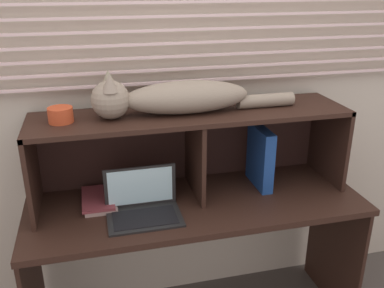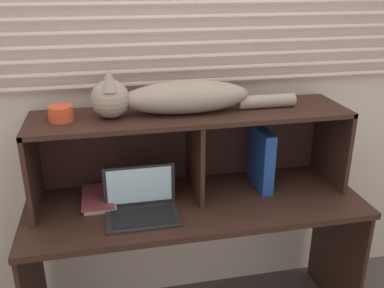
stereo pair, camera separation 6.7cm
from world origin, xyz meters
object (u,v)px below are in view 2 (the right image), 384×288
cat (172,97)px  small_basket (61,113)px  binder_upright (261,158)px  book_stack (99,198)px  laptop (142,205)px

cat → small_basket: bearing=180.0°
binder_upright → book_stack: (-0.80, 0.00, -0.14)m
book_stack → small_basket: small_basket is taller
cat → laptop: 0.50m
binder_upright → book_stack: bearing=179.7°
laptop → small_basket: size_ratio=3.08×
cat → binder_upright: bearing=0.0°
laptop → binder_upright: (0.61, 0.15, 0.11)m
cat → binder_upright: size_ratio=3.11×
small_basket → binder_upright: bearing=0.0°
cat → book_stack: cat is taller
cat → laptop: cat is taller
binder_upright → small_basket: 0.97m
cat → binder_upright: (0.44, 0.00, -0.34)m
laptop → cat: bearing=41.4°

